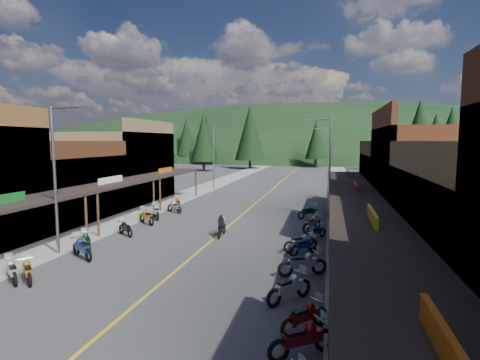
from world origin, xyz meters
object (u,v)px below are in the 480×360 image
Objects in this scene: bike_east_2 at (302,337)px; bike_west_6 at (86,241)px; bike_west_5 at (82,247)px; bike_east_8 at (316,231)px; bike_east_4 at (289,286)px; bike_east_6 at (304,245)px; pine_8 at (165,142)px; bike_west_4 at (27,270)px; pine_3 at (316,140)px; pedestrian_east_b at (339,198)px; shop_west_2 at (53,188)px; pine_0 at (135,140)px; bike_west_11 at (178,203)px; pine_11 at (419,134)px; bike_west_8 at (147,216)px; streetlight_3 at (329,154)px; bike_east_10 at (309,211)px; pine_2 at (250,133)px; pedestrian_east_a at (341,265)px; bike_east_3 at (305,315)px; streetlight_0 at (57,174)px; shop_east_3 at (409,184)px; bike_east_9 at (312,222)px; bike_west_7 at (126,228)px; pine_9 at (435,140)px; bike_west_10 at (174,206)px; bike_west_9 at (156,211)px; rider_on_bike at (222,228)px; pine_4 at (384,136)px; bike_east_5 at (302,262)px; streetlight_2 at (328,163)px; bike_west_3 at (12,270)px; pine_5 at (451,133)px; shop_west_3 at (119,167)px; pine_7 at (186,137)px.

bike_west_6 is at bearing -157.23° from bike_east_2.
bike_west_5 is 13.74m from bike_east_8.
bike_east_4 reaches higher than bike_east_6.
bike_west_4 is (16.25, -49.58, -5.42)m from pine_8.
pine_3 is 6.26× the size of pedestrian_east_b.
shop_west_2 is 0.99× the size of pine_0.
bike_west_11 is at bearing 34.95° from bike_west_5.
pine_8 is 35.82m from bike_west_11.
pine_11 reaches higher than bike_west_8.
streetlight_3 is 29.46m from bike_east_8.
pine_2 is at bearing 154.13° from bike_east_10.
streetlight_3 reaches higher than pedestrian_east_a.
bike_west_8 is at bearing 175.95° from bike_east_4.
pine_8 is 47.78m from bike_west_6.
bike_east_10 is at bearing 135.05° from bike_east_3.
streetlight_0 is at bearing -102.26° from pedestrian_east_a.
shop_east_3 reaches higher than bike_east_9.
bike_west_7 is 0.87× the size of bike_east_2.
pine_11 reaches higher than bike_east_6.
shop_west_2 is 57.58m from pine_9.
pine_11 is at bearing -7.62° from bike_west_10.
bike_west_5 reaches higher than bike_west_11.
bike_west_8 is 1.95m from bike_west_9.
bike_east_6 is (0.14, 6.22, -0.07)m from bike_east_4.
pine_0 is 5.22× the size of bike_west_11.
pine_8 reaches higher than bike_west_4.
bike_east_10 is at bearing 50.89° from rider_on_bike.
streetlight_3 is 37.40m from bike_west_6.
bike_east_10 is (27.53, -32.94, -5.39)m from pine_8.
pine_2 is at bearing 147.08° from bike_east_6.
pine_4 is 44.74m from pine_8.
bike_east_2 is at bearing -21.88° from bike_east_5.
streetlight_2 is 4.87× the size of pedestrian_east_a.
bike_west_5 is 1.28× the size of pedestrian_east_b.
bike_west_3 is 0.91× the size of bike_east_2.
bike_east_8 is at bearing -91.23° from streetlight_3.
bike_west_8 is 0.98× the size of bike_east_4.
pine_0 is at bearing 162.13° from bike_east_4.
bike_west_3 is 14.33m from pedestrian_east_a.
pine_5 is 65.81m from pedestrian_east_b.
bike_east_6 is (12.09, -6.87, -0.06)m from bike_west_9.
rider_on_bike is (-17.66, -59.96, -6.65)m from pine_4.
bike_west_3 is at bearing -143.70° from bike_east_3.
bike_west_3 is at bearing -108.02° from bike_east_9.
bike_east_10 is (19.31, -4.24, -2.93)m from shop_west_3.
bike_east_8 is at bearing -48.80° from bike_west_9.
bike_east_5 is (37.95, -82.00, -6.58)m from pine_7.
pine_7 is at bearing 52.80° from bike_west_10.
pine_0 is 65.11m from bike_west_10.
bike_west_11 is at bearing 44.39° from bike_west_6.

